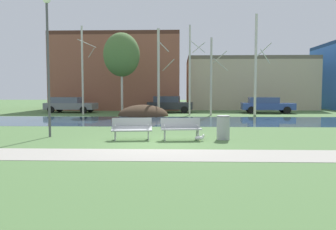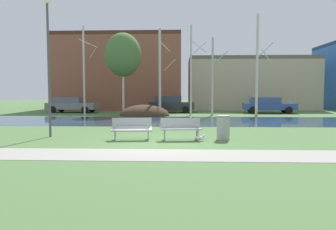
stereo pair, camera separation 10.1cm
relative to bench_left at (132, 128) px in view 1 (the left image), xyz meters
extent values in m
plane|color=#4C703D|center=(1.00, 9.16, -0.47)|extent=(120.00, 120.00, 0.00)
cube|color=#9E998E|center=(1.00, -3.15, -0.47)|extent=(60.00, 1.89, 0.01)
cube|color=#2D475B|center=(1.00, 8.63, -0.47)|extent=(80.00, 7.34, 0.01)
ellipsoid|color=#423021|center=(-1.01, 13.34, -0.47)|extent=(4.08, 3.32, 1.79)
cube|color=#9EA0A3|center=(0.01, -0.09, -0.02)|extent=(1.64, 0.66, 0.17)
cube|color=#9EA0A3|center=(-0.02, 0.18, 0.20)|extent=(1.60, 0.27, 0.40)
cube|color=#9EA0A3|center=(-0.65, -0.11, -0.25)|extent=(0.09, 0.43, 0.45)
cube|color=#9EA0A3|center=(0.66, 0.04, -0.25)|extent=(0.09, 0.43, 0.45)
cylinder|color=#9EA0A3|center=(-0.64, -0.15, 0.12)|extent=(0.07, 0.28, 0.04)
cylinder|color=#9EA0A3|center=(0.66, 0.00, 0.12)|extent=(0.07, 0.28, 0.04)
cube|color=#9EA0A3|center=(1.98, -0.09, -0.02)|extent=(1.64, 0.66, 0.05)
cube|color=#9EA0A3|center=(1.95, 0.18, 0.20)|extent=(1.60, 0.27, 0.40)
cube|color=#9EA0A3|center=(1.32, -0.11, -0.25)|extent=(0.09, 0.43, 0.45)
cube|color=#9EA0A3|center=(2.63, 0.04, -0.25)|extent=(0.09, 0.43, 0.45)
cylinder|color=#9EA0A3|center=(1.33, -0.15, 0.12)|extent=(0.07, 0.28, 0.04)
cylinder|color=#9EA0A3|center=(2.63, 0.00, 0.12)|extent=(0.07, 0.28, 0.04)
cylinder|color=#999B9E|center=(3.68, 0.19, 0.01)|extent=(0.52, 0.52, 0.97)
torus|color=#5B5D5E|center=(3.68, 0.19, 0.47)|extent=(0.54, 0.54, 0.04)
ellipsoid|color=white|center=(2.69, -0.25, -0.35)|extent=(0.36, 0.16, 0.16)
sphere|color=white|center=(2.85, -0.25, -0.27)|extent=(0.11, 0.11, 0.11)
cone|color=gold|center=(2.91, -0.25, -0.27)|extent=(0.06, 0.04, 0.04)
cylinder|color=gold|center=(2.71, -0.28, -0.42)|extent=(0.01, 0.01, 0.10)
cylinder|color=gold|center=(2.71, -0.22, -0.42)|extent=(0.01, 0.01, 0.10)
cylinder|color=#4C4C51|center=(-3.63, 0.72, 2.33)|extent=(0.10, 0.10, 5.61)
cylinder|color=beige|center=(-6.35, 14.74, 3.29)|extent=(0.16, 0.16, 7.53)
cylinder|color=beige|center=(-5.69, 15.20, 4.83)|extent=(0.90, 1.27, 0.68)
cylinder|color=beige|center=(-5.74, 14.11, 5.47)|extent=(1.25, 1.22, 0.56)
cylinder|color=beige|center=(-3.08, 15.37, 2.83)|extent=(0.19, 0.19, 6.60)
ellipsoid|color=#4C7038|center=(-3.08, 15.37, 4.68)|extent=(3.15, 3.15, 3.78)
cylinder|color=beige|center=(0.12, 15.31, 3.21)|extent=(0.23, 0.23, 7.36)
cylinder|color=beige|center=(0.94, 15.87, 3.81)|extent=(1.11, 1.58, 0.92)
cylinder|color=beige|center=(0.59, 14.82, 5.30)|extent=(0.91, 0.88, 0.82)
cylinder|color=beige|center=(2.78, 14.22, 3.25)|extent=(0.15, 0.15, 7.44)
cylinder|color=beige|center=(3.53, 14.73, 5.17)|extent=(1.00, 1.43, 0.71)
cylinder|color=beige|center=(3.42, 13.56, 5.08)|extent=(1.24, 1.20, 0.81)
cylinder|color=#BCB7A8|center=(4.52, 13.90, 2.70)|extent=(0.17, 0.17, 6.34)
cylinder|color=#BCB7A8|center=(5.28, 14.42, 4.35)|extent=(0.99, 1.40, 0.87)
cylinder|color=#BCB7A8|center=(5.21, 13.19, 3.62)|extent=(1.34, 1.30, 0.92)
cylinder|color=beige|center=(8.30, 14.68, 3.72)|extent=(0.21, 0.21, 8.38)
cylinder|color=beige|center=(9.08, 15.21, 5.01)|extent=(0.99, 1.40, 1.07)
cylinder|color=beige|center=(8.91, 14.04, 4.35)|extent=(1.12, 1.09, 1.08)
cube|color=slate|center=(-8.21, 17.13, 0.14)|extent=(4.82, 2.16, 0.59)
cube|color=slate|center=(-8.58, 17.16, 0.71)|extent=(2.74, 1.77, 0.54)
cylinder|color=black|center=(-6.59, 17.88, -0.15)|extent=(0.66, 0.27, 0.64)
cylinder|color=black|center=(-6.74, 16.12, -0.15)|extent=(0.66, 0.27, 0.64)
cylinder|color=black|center=(-9.67, 18.14, -0.15)|extent=(0.66, 0.27, 0.64)
cylinder|color=black|center=(-9.82, 16.38, -0.15)|extent=(0.66, 0.27, 0.64)
cube|color=#282B30|center=(1.09, 17.74, 0.18)|extent=(4.33, 2.14, 0.65)
cube|color=#2F3648|center=(0.75, 17.77, 0.78)|extent=(2.47, 1.77, 0.56)
cylinder|color=black|center=(2.54, 18.52, -0.15)|extent=(0.66, 0.27, 0.64)
cylinder|color=black|center=(2.39, 16.73, -0.15)|extent=(0.66, 0.27, 0.64)
cylinder|color=black|center=(-0.22, 18.75, -0.15)|extent=(0.66, 0.27, 0.64)
cylinder|color=black|center=(-0.37, 16.96, -0.15)|extent=(0.66, 0.27, 0.64)
cube|color=#2D4793|center=(10.02, 17.14, 0.15)|extent=(4.80, 2.19, 0.60)
cube|color=#32457F|center=(9.64, 17.17, 0.71)|extent=(2.74, 1.81, 0.53)
cylinder|color=black|center=(11.63, 17.91, -0.15)|extent=(0.66, 0.27, 0.64)
cylinder|color=black|center=(11.47, 16.11, -0.15)|extent=(0.66, 0.27, 0.64)
cylinder|color=black|center=(8.56, 18.17, -0.15)|extent=(0.66, 0.27, 0.64)
cylinder|color=black|center=(8.41, 16.37, -0.15)|extent=(0.66, 0.27, 0.64)
cube|color=brown|center=(-4.87, 25.03, 3.41)|extent=(13.62, 9.75, 7.77)
cube|color=#4E2C21|center=(-4.87, 25.03, 7.50)|extent=(13.62, 9.75, 0.40)
cube|color=#BCAD8E|center=(9.81, 25.75, 2.21)|extent=(13.85, 8.71, 5.36)
cube|color=#675F4E|center=(9.81, 25.75, 5.09)|extent=(13.85, 8.71, 0.40)
camera|label=1|loc=(1.88, -12.89, 1.43)|focal=34.73mm
camera|label=2|loc=(1.99, -12.89, 1.43)|focal=34.73mm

